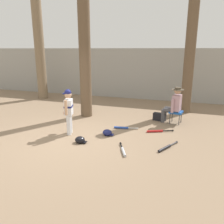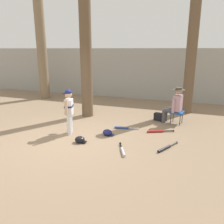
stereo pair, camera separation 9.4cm
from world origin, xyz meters
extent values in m
plane|color=#897056|center=(0.00, 0.00, 0.00)|extent=(60.00, 60.00, 0.00)
cube|color=#9E9E99|center=(0.00, 6.05, 1.21)|extent=(18.00, 0.36, 2.41)
cylinder|color=brown|center=(-0.54, 2.33, 2.97)|extent=(0.41, 0.41, 5.94)
cone|color=brown|center=(-0.54, 2.33, 0.00)|extent=(0.62, 0.62, 0.24)
cylinder|color=brown|center=(2.87, 4.04, 2.19)|extent=(0.39, 0.39, 4.38)
cone|color=brown|center=(2.87, 4.04, 0.00)|extent=(0.52, 0.52, 0.23)
cylinder|color=white|center=(-0.18, 0.39, 0.29)|extent=(0.12, 0.12, 0.58)
cylinder|color=white|center=(-0.24, 0.56, 0.29)|extent=(0.12, 0.12, 0.58)
cube|color=white|center=(-0.21, 0.47, 0.80)|extent=(0.28, 0.35, 0.44)
cube|color=navy|center=(-0.21, 0.47, 0.82)|extent=(0.29, 0.35, 0.05)
sphere|color=tan|center=(-0.21, 0.47, 1.15)|extent=(0.20, 0.20, 0.20)
sphere|color=navy|center=(-0.21, 0.47, 1.21)|extent=(0.19, 0.19, 0.19)
cube|color=navy|center=(-0.30, 0.45, 1.19)|extent=(0.14, 0.16, 0.02)
cylinder|color=tan|center=(-0.16, 0.24, 0.84)|extent=(0.10, 0.10, 0.42)
cylinder|color=tan|center=(-0.31, 0.66, 0.72)|extent=(0.10, 0.10, 0.40)
ellipsoid|color=#933823|center=(-0.37, 0.66, 0.56)|extent=(0.25, 0.18, 0.18)
cube|color=#194C9E|center=(2.62, 2.49, 0.38)|extent=(0.46, 0.46, 0.06)
cylinder|color=#333338|center=(2.45, 2.37, 0.19)|extent=(0.02, 0.02, 0.38)
cylinder|color=#333338|center=(2.50, 2.66, 0.19)|extent=(0.02, 0.02, 0.38)
cylinder|color=#333338|center=(2.74, 2.32, 0.19)|extent=(0.02, 0.02, 0.38)
cylinder|color=#333338|center=(2.79, 2.61, 0.19)|extent=(0.02, 0.02, 0.38)
cylinder|color=#47474C|center=(2.21, 2.46, 0.21)|extent=(0.13, 0.13, 0.43)
cylinder|color=#47474C|center=(2.24, 2.66, 0.21)|extent=(0.13, 0.13, 0.43)
cylinder|color=#47474C|center=(2.41, 2.43, 0.43)|extent=(0.42, 0.22, 0.15)
cylinder|color=#47474C|center=(2.44, 2.62, 0.43)|extent=(0.42, 0.22, 0.15)
cube|color=#B28C99|center=(2.62, 2.49, 0.69)|extent=(0.30, 0.40, 0.52)
cylinder|color=#B28C99|center=(2.50, 2.29, 0.63)|extent=(0.10, 0.10, 0.46)
cylinder|color=#B28C99|center=(2.58, 2.72, 0.63)|extent=(0.10, 0.10, 0.46)
sphere|color=tan|center=(2.62, 2.49, 1.09)|extent=(0.22, 0.22, 0.22)
cylinder|color=#4C4233|center=(2.62, 2.49, 1.12)|extent=(0.40, 0.40, 0.02)
cylinder|color=#4C4233|center=(2.62, 2.49, 1.16)|extent=(0.20, 0.20, 0.09)
cube|color=black|center=(2.04, 2.61, 0.13)|extent=(0.37, 0.26, 0.26)
cylinder|color=#7F6B51|center=(-3.94, 4.50, 2.80)|extent=(0.46, 0.46, 5.60)
cone|color=#7F6B51|center=(-3.94, 4.50, 0.00)|extent=(0.70, 0.70, 0.28)
cylinder|color=#2347AD|center=(1.08, 1.38, 0.03)|extent=(0.45, 0.14, 0.07)
cylinder|color=silver|center=(1.44, 1.44, 0.03)|extent=(0.30, 0.08, 0.03)
cylinder|color=silver|center=(1.58, 1.47, 0.03)|extent=(0.02, 0.06, 0.06)
cylinder|color=red|center=(2.11, 1.40, 0.03)|extent=(0.46, 0.26, 0.07)
cylinder|color=black|center=(2.47, 1.57, 0.03)|extent=(0.30, 0.17, 0.03)
cylinder|color=black|center=(2.62, 1.64, 0.03)|extent=(0.04, 0.06, 0.06)
cylinder|color=black|center=(2.52, 0.25, 0.03)|extent=(0.28, 0.47, 0.07)
cylinder|color=#4C4C51|center=(2.70, 0.61, 0.03)|extent=(0.18, 0.31, 0.03)
cylinder|color=#4C4C51|center=(2.78, 0.76, 0.03)|extent=(0.06, 0.04, 0.06)
cylinder|color=#B7BCC6|center=(1.63, -0.27, 0.03)|extent=(0.24, 0.42, 0.07)
cylinder|color=black|center=(1.47, 0.06, 0.03)|extent=(0.15, 0.28, 0.03)
cylinder|color=black|center=(1.41, 0.19, 0.03)|extent=(0.06, 0.04, 0.06)
ellipsoid|color=black|center=(0.37, -0.03, 0.08)|extent=(0.27, 0.24, 0.18)
cube|color=black|center=(0.49, -0.03, 0.04)|extent=(0.11, 0.13, 0.02)
ellipsoid|color=navy|center=(0.86, 0.71, 0.08)|extent=(0.27, 0.24, 0.18)
cube|color=navy|center=(0.99, 0.71, 0.04)|extent=(0.11, 0.13, 0.02)
camera|label=1|loc=(2.98, -5.04, 2.38)|focal=36.73mm
camera|label=2|loc=(3.07, -5.01, 2.38)|focal=36.73mm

